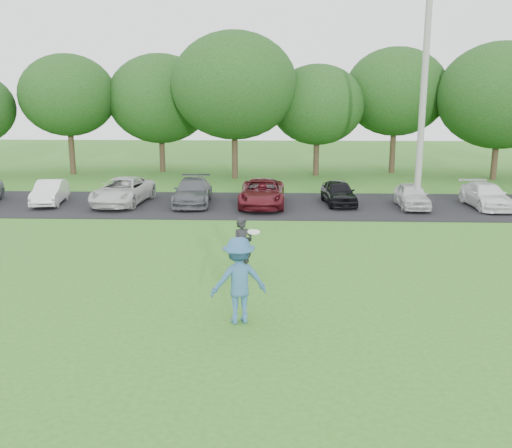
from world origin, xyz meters
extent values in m
plane|color=#347120|center=(0.00, 0.00, 0.00)|extent=(100.00, 100.00, 0.00)
cube|color=black|center=(0.00, 13.00, 0.01)|extent=(32.00, 6.50, 0.03)
cylinder|color=gray|center=(6.80, 12.36, 5.01)|extent=(0.28, 0.28, 10.02)
imported|color=#31618C|center=(-0.21, -0.74, 0.99)|extent=(1.42, 1.05, 1.97)
cylinder|color=white|center=(0.12, -0.84, 2.12)|extent=(0.27, 0.27, 0.07)
imported|color=black|center=(-0.35, 2.80, 0.82)|extent=(0.71, 0.65, 1.63)
cube|color=black|center=(-0.17, 2.62, 1.06)|extent=(0.17, 0.16, 0.10)
imported|color=white|center=(-9.94, 12.85, 0.57)|extent=(1.62, 3.41, 1.08)
imported|color=silver|center=(-6.55, 12.94, 0.63)|extent=(2.40, 4.50, 1.20)
imported|color=#505357|center=(-3.31, 13.04, 0.62)|extent=(1.87, 4.13, 1.17)
imported|color=#55121A|center=(-0.09, 12.72, 0.63)|extent=(2.03, 4.35, 1.21)
imported|color=black|center=(3.43, 13.27, 0.58)|extent=(1.63, 3.36, 1.11)
imported|color=silver|center=(6.64, 12.63, 0.57)|extent=(1.35, 3.20, 1.08)
imported|color=white|center=(9.98, 12.78, 0.56)|extent=(1.66, 3.75, 1.07)
cylinder|color=#38281C|center=(-12.50, 23.00, 1.35)|extent=(0.36, 0.36, 2.70)
ellipsoid|color=#214C19|center=(-12.50, 23.00, 4.93)|extent=(5.94, 5.94, 5.05)
cylinder|color=#38281C|center=(-7.00, 24.40, 1.10)|extent=(0.36, 0.36, 2.20)
ellipsoid|color=#214C19|center=(-7.00, 24.40, 4.71)|extent=(6.68, 6.68, 5.68)
cylinder|color=#38281C|center=(-2.00, 21.60, 1.35)|extent=(0.36, 0.36, 2.70)
ellipsoid|color=#214C19|center=(-2.00, 21.60, 5.48)|extent=(7.42, 7.42, 6.31)
cylinder|color=#38281C|center=(3.00, 23.00, 1.10)|extent=(0.36, 0.36, 2.20)
ellipsoid|color=#214C19|center=(3.00, 23.00, 4.36)|extent=(5.76, 5.76, 4.90)
cylinder|color=#38281C|center=(8.00, 24.40, 1.35)|extent=(0.36, 0.36, 2.70)
ellipsoid|color=#214C19|center=(8.00, 24.40, 5.14)|extent=(6.50, 6.50, 5.53)
cylinder|color=#38281C|center=(13.50, 21.60, 1.10)|extent=(0.36, 0.36, 2.20)
ellipsoid|color=#214C19|center=(13.50, 21.60, 4.92)|extent=(7.24, 7.24, 6.15)
camera|label=1|loc=(0.65, -12.82, 5.06)|focal=40.00mm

